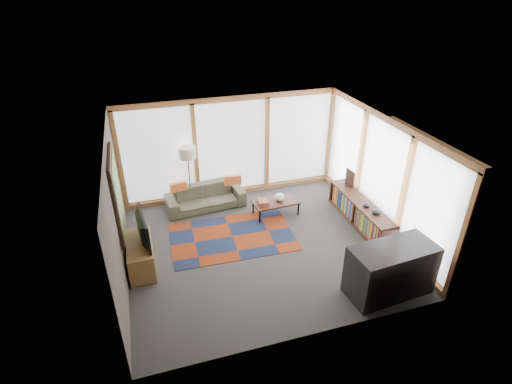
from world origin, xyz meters
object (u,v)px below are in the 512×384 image
object	(u,v)px
sofa	(205,197)
bar_counter	(391,270)
bookshelf	(360,213)
tv_console	(141,255)
television	(139,229)
coffee_table	(276,208)
floor_lamp	(189,178)

from	to	relation	value
sofa	bar_counter	distance (m)	4.71
bookshelf	tv_console	distance (m)	4.89
television	tv_console	bearing A→B (deg)	126.74
coffee_table	bookshelf	xyz separation A→B (m)	(1.72, -0.94, 0.11)
floor_lamp	tv_console	size ratio (longest dim) A/B	1.38
television	bar_counter	size ratio (longest dim) A/B	0.67
floor_lamp	bar_counter	distance (m)	5.02
floor_lamp	bookshelf	distance (m)	4.10
bookshelf	bar_counter	distance (m)	2.25
coffee_table	television	distance (m)	3.37
tv_console	coffee_table	bearing A→B (deg)	18.68
floor_lamp	tv_console	distance (m)	2.49
bookshelf	tv_console	xyz separation A→B (m)	(-4.89, -0.13, -0.00)
floor_lamp	television	world-z (taller)	floor_lamp
floor_lamp	tv_console	bearing A→B (deg)	-122.43
sofa	floor_lamp	size ratio (longest dim) A/B	1.20
bar_counter	tv_console	bearing A→B (deg)	149.70
bookshelf	coffee_table	bearing A→B (deg)	151.21
coffee_table	bar_counter	size ratio (longest dim) A/B	0.70
floor_lamp	television	distance (m)	2.39
sofa	floor_lamp	world-z (taller)	floor_lamp
sofa	tv_console	xyz separation A→B (m)	(-1.64, -1.91, 0.01)
sofa	coffee_table	size ratio (longest dim) A/B	1.79
bookshelf	tv_console	size ratio (longest dim) A/B	2.01
floor_lamp	bar_counter	size ratio (longest dim) A/B	1.03
tv_console	television	size ratio (longest dim) A/B	1.12
sofa	television	world-z (taller)	television
floor_lamp	bar_counter	bearing A→B (deg)	-54.33
floor_lamp	television	size ratio (longest dim) A/B	1.54
bar_counter	sofa	bearing A→B (deg)	118.62
floor_lamp	tv_console	world-z (taller)	floor_lamp
coffee_table	bookshelf	distance (m)	1.97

